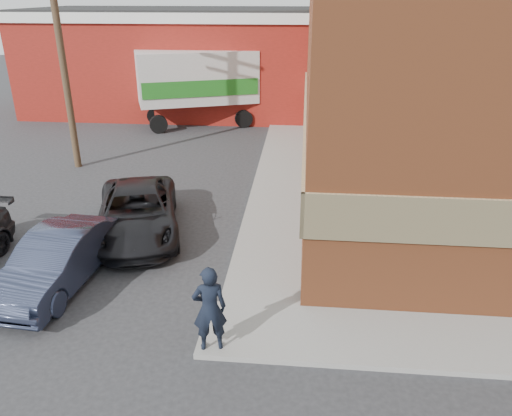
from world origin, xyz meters
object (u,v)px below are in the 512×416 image
(utility_pole, at_px, (60,42))
(box_truck, at_px, (212,83))
(sedan, at_px, (57,260))
(warehouse, at_px, (177,60))
(man, at_px, (210,309))
(suv_a, at_px, (137,212))

(utility_pole, xyz_separation_m, box_truck, (4.19, 7.26, -2.57))
(box_truck, bearing_deg, sedan, -113.97)
(warehouse, xyz_separation_m, box_truck, (2.69, -3.74, -0.64))
(man, relative_size, sedan, 0.44)
(warehouse, height_order, utility_pole, utility_pole)
(sedan, bearing_deg, box_truck, 91.60)
(utility_pole, distance_m, man, 13.36)
(utility_pole, xyz_separation_m, sedan, (3.29, -8.50, -4.08))
(warehouse, distance_m, utility_pole, 11.27)
(utility_pole, distance_m, box_truck, 8.77)
(man, height_order, box_truck, box_truck)
(suv_a, relative_size, box_truck, 0.61)
(warehouse, height_order, man, warehouse)
(man, xyz_separation_m, box_truck, (-3.11, 17.81, 1.17))
(man, distance_m, box_truck, 18.12)
(utility_pole, bearing_deg, man, -55.32)
(sedan, bearing_deg, man, -22.18)
(sedan, height_order, suv_a, suv_a)
(sedan, distance_m, box_truck, 15.86)
(warehouse, distance_m, suv_a, 17.01)
(sedan, bearing_deg, warehouse, 100.12)
(sedan, height_order, box_truck, box_truck)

